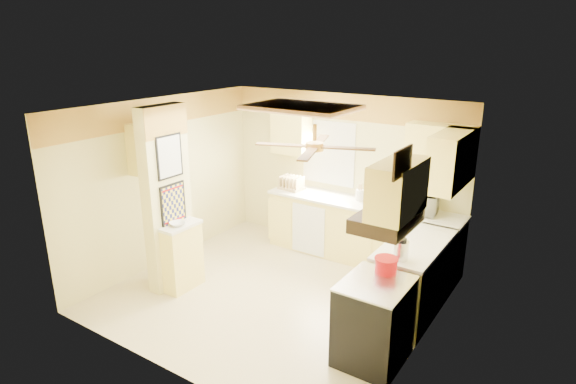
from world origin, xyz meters
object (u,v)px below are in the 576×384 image
Objects in this scene: microwave at (418,203)px; kettle at (401,250)px; dutch_oven at (386,265)px; bowl at (178,224)px; stove at (374,321)px.

kettle is at bearing 96.75° from microwave.
microwave is 1.93m from dutch_oven.
dutch_oven is 0.35m from kettle.
dutch_oven is at bearing -95.73° from kettle.
dutch_oven is 1.00× the size of kettle.
bowl is 0.81× the size of dutch_oven.
kettle is (0.03, 0.60, 0.60)m from stove.
microwave reaches higher than dutch_oven.
microwave is at bearing 102.87° from kettle.
microwave is 2.12× the size of kettle.
dutch_oven reaches higher than bowl.
kettle reaches higher than stove.
stove is at bearing 92.55° from microwave.
stove is 3.61× the size of kettle.
bowl is at bearing -178.85° from stove.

